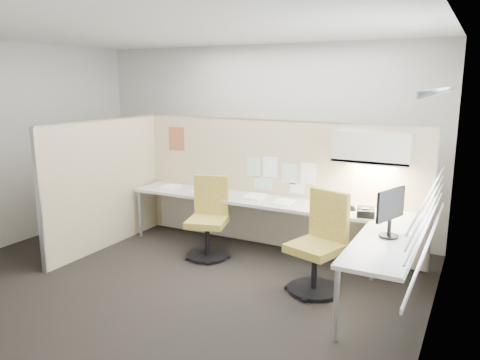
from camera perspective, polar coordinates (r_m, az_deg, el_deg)
The scene contains 27 objects.
floor at distance 5.67m, azimuth -7.85°, elevation -11.83°, with size 5.50×4.50×0.01m, color black.
ceiling at distance 5.22m, azimuth -8.78°, elevation 17.69°, with size 5.50×4.50×0.01m, color white.
wall_back at distance 7.19m, azimuth 2.32°, elevation 5.00°, with size 5.50×0.02×2.80m, color beige.
wall_left at distance 7.22m, azimuth -26.29°, elevation 3.80°, with size 0.02×4.50×2.80m, color beige.
wall_right at distance 4.29m, azimuth 22.96°, elevation -0.75°, with size 0.02×4.50×2.80m, color beige.
window_pane at distance 4.27m, azimuth 22.79°, elevation 1.25°, with size 0.01×2.80×1.30m, color #A4B0BF.
partition_back at distance 6.47m, azimuth 4.20°, elevation -0.53°, with size 4.10×0.06×1.75m, color tan.
partition_left at distance 6.69m, azimuth -16.07°, elevation -0.55°, with size 0.06×2.20×1.75m, color tan.
desk at distance 5.97m, azimuth 5.68°, elevation -4.34°, with size 4.00×2.07×0.73m.
overhead_bin at distance 5.75m, azimuth 15.88°, elevation 3.89°, with size 0.90×0.36×0.38m, color beige.
task_light_strip at distance 5.78m, azimuth 15.76°, elevation 1.84°, with size 0.60×0.06×0.02m, color #FFEABF.
pinned_papers at distance 6.37m, azimuth 4.75°, elevation 0.72°, with size 1.01×0.00×0.47m.
poster at distance 7.13m, azimuth -7.75°, elevation 5.01°, with size 0.28×0.00×0.35m, color orange.
chair_left at distance 6.16m, azimuth -3.84°, elevation -4.93°, with size 0.60×0.61×1.04m.
chair_right at distance 5.22m, azimuth 9.65°, elevation -7.97°, with size 0.64×0.65×1.09m.
monitor at distance 4.90m, azimuth 17.87°, elevation -3.48°, with size 0.20×0.45×0.50m.
phone at distance 5.63m, azimuth 15.02°, elevation -3.81°, with size 0.25×0.24×0.12m.
stapler at distance 5.85m, azimuth 13.25°, elevation -3.39°, with size 0.14×0.04×0.05m, color black.
tape_dispenser at distance 5.86m, azimuth 13.25°, elevation -3.33°, with size 0.10×0.06×0.06m, color black.
coat_hook at distance 6.13m, azimuth -22.04°, elevation 3.04°, with size 0.18×0.46×1.38m.
paper_stack_0 at distance 6.93m, azimuth -8.54°, elevation -0.88°, with size 0.23×0.30×0.03m, color white.
paper_stack_1 at distance 6.66m, azimuth -4.52°, elevation -1.37°, with size 0.23×0.30×0.02m, color white.
paper_stack_2 at distance 6.25m, azimuth 1.77°, elevation -2.12°, with size 0.23×0.30×0.04m, color white.
paper_stack_3 at distance 6.09m, azimuth 5.33°, elevation -2.68°, with size 0.23×0.30×0.02m, color white.
paper_stack_4 at distance 5.90m, azimuth 10.08°, elevation -3.23°, with size 0.23×0.30×0.03m, color white.
paper_stack_5 at distance 5.18m, azimuth 19.00°, elevation -5.90°, with size 0.23×0.30×0.02m, color white.
paper_stack_6 at distance 6.39m, azimuth 1.69°, elevation -1.92°, with size 0.23×0.30×0.02m, color white.
Camera 1 is at (3.06, -4.19, 2.28)m, focal length 35.00 mm.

